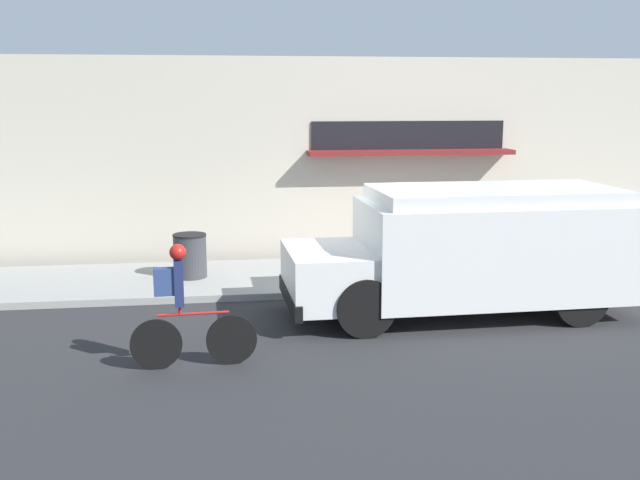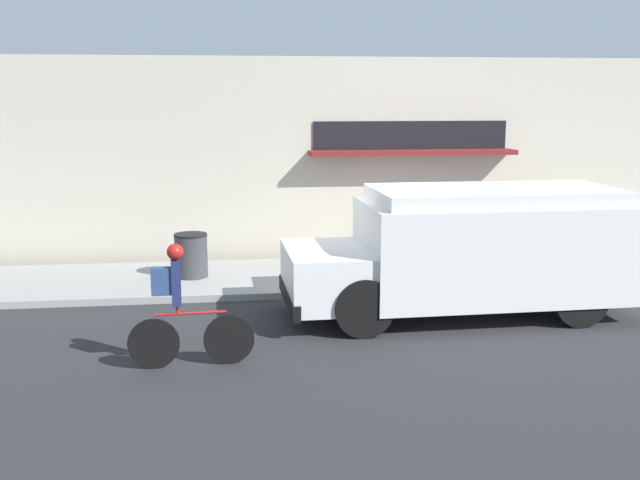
% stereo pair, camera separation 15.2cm
% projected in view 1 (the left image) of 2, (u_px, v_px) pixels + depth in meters
% --- Properties ---
extents(ground_plane, '(70.00, 70.00, 0.00)m').
position_uv_depth(ground_plane, '(373.00, 297.00, 13.42)').
color(ground_plane, '#2B2B2D').
extents(sidewalk, '(28.00, 2.84, 0.12)m').
position_uv_depth(sidewalk, '(358.00, 275.00, 14.79)').
color(sidewalk, '#999993').
rests_on(sidewalk, ground_plane).
extents(storefront, '(17.28, 0.74, 4.35)m').
position_uv_depth(storefront, '(345.00, 160.00, 16.18)').
color(storefront, beige).
rests_on(storefront, ground_plane).
extents(school_bus, '(5.61, 2.62, 2.08)m').
position_uv_depth(school_bus, '(473.00, 248.00, 12.18)').
color(school_bus, white).
rests_on(school_bus, ground_plane).
extents(cyclist, '(1.67, 0.21, 1.67)m').
position_uv_depth(cyclist, '(184.00, 309.00, 9.78)').
color(cyclist, black).
rests_on(cyclist, ground_plane).
extents(trash_bin, '(0.63, 0.63, 0.84)m').
position_uv_depth(trash_bin, '(190.00, 256.00, 14.26)').
color(trash_bin, '#38383D').
rests_on(trash_bin, sidewalk).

